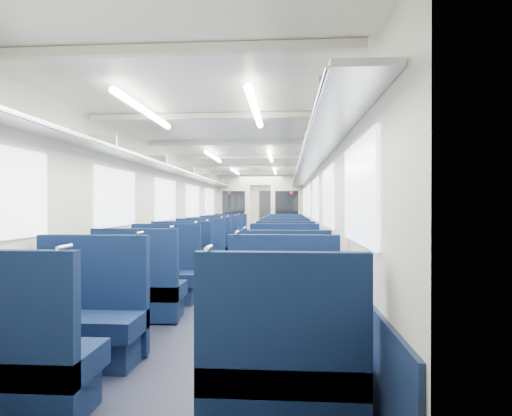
% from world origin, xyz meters
% --- Properties ---
extents(floor, '(2.80, 18.00, 0.01)m').
position_xyz_m(floor, '(0.00, 0.00, 0.00)').
color(floor, black).
rests_on(floor, ground).
extents(ceiling, '(2.80, 18.00, 0.01)m').
position_xyz_m(ceiling, '(0.00, 0.00, 2.35)').
color(ceiling, silver).
rests_on(ceiling, wall_left).
extents(wall_left, '(0.02, 18.00, 2.35)m').
position_xyz_m(wall_left, '(-1.40, 0.00, 1.18)').
color(wall_left, beige).
rests_on(wall_left, floor).
extents(dado_left, '(0.03, 17.90, 0.70)m').
position_xyz_m(dado_left, '(-1.39, 0.00, 0.35)').
color(dado_left, '#101C37').
rests_on(dado_left, floor).
extents(wall_right, '(0.02, 18.00, 2.35)m').
position_xyz_m(wall_right, '(1.40, 0.00, 1.18)').
color(wall_right, beige).
rests_on(wall_right, floor).
extents(dado_right, '(0.03, 17.90, 0.70)m').
position_xyz_m(dado_right, '(1.39, 0.00, 0.35)').
color(dado_right, '#101C37').
rests_on(dado_right, floor).
extents(wall_far, '(2.80, 0.02, 2.35)m').
position_xyz_m(wall_far, '(0.00, 9.00, 1.18)').
color(wall_far, beige).
rests_on(wall_far, floor).
extents(luggage_rack_left, '(0.36, 17.40, 0.18)m').
position_xyz_m(luggage_rack_left, '(-1.21, 0.00, 1.97)').
color(luggage_rack_left, '#B2B5BA').
rests_on(luggage_rack_left, wall_left).
extents(luggage_rack_right, '(0.36, 17.40, 0.18)m').
position_xyz_m(luggage_rack_right, '(1.21, 0.00, 1.97)').
color(luggage_rack_right, '#B2B5BA').
rests_on(luggage_rack_right, wall_right).
extents(windows, '(2.78, 15.60, 0.75)m').
position_xyz_m(windows, '(0.00, -0.46, 1.42)').
color(windows, white).
rests_on(windows, wall_left).
extents(ceiling_fittings, '(2.70, 16.06, 0.11)m').
position_xyz_m(ceiling_fittings, '(0.00, -0.26, 2.29)').
color(ceiling_fittings, beige).
rests_on(ceiling_fittings, ceiling).
extents(end_door, '(0.75, 0.06, 2.00)m').
position_xyz_m(end_door, '(0.00, 8.94, 1.00)').
color(end_door, black).
rests_on(end_door, floor).
extents(bulkhead, '(2.80, 0.10, 2.35)m').
position_xyz_m(bulkhead, '(-0.00, 3.35, 1.23)').
color(bulkhead, beige).
rests_on(bulkhead, floor).
extents(seat_0, '(0.98, 0.54, 1.09)m').
position_xyz_m(seat_0, '(-0.83, -8.17, 0.34)').
color(seat_0, '#0D1E42').
rests_on(seat_0, floor).
extents(seat_1, '(0.98, 0.54, 1.09)m').
position_xyz_m(seat_1, '(0.83, -8.16, 0.34)').
color(seat_1, '#0D1E42').
rests_on(seat_1, floor).
extents(seat_2, '(0.98, 0.54, 1.09)m').
position_xyz_m(seat_2, '(-0.83, -7.20, 0.34)').
color(seat_2, '#0D1E42').
rests_on(seat_2, floor).
extents(seat_3, '(0.98, 0.54, 1.09)m').
position_xyz_m(seat_3, '(0.83, -7.05, 0.34)').
color(seat_3, '#0D1E42').
rests_on(seat_3, floor).
extents(seat_4, '(0.98, 0.54, 1.09)m').
position_xyz_m(seat_4, '(-0.83, -5.91, 0.34)').
color(seat_4, '#0D1E42').
rests_on(seat_4, floor).
extents(seat_5, '(0.98, 0.54, 1.09)m').
position_xyz_m(seat_5, '(0.83, -6.09, 0.34)').
color(seat_5, '#0D1E42').
rests_on(seat_5, floor).
extents(seat_6, '(0.98, 0.54, 1.09)m').
position_xyz_m(seat_6, '(-0.83, -4.92, 0.34)').
color(seat_6, '#0D1E42').
rests_on(seat_6, floor).
extents(seat_7, '(0.98, 0.54, 1.09)m').
position_xyz_m(seat_7, '(0.83, -4.76, 0.34)').
color(seat_7, '#0D1E42').
rests_on(seat_7, floor).
extents(seat_8, '(0.98, 0.54, 1.09)m').
position_xyz_m(seat_8, '(-0.83, -3.79, 0.34)').
color(seat_8, '#0D1E42').
rests_on(seat_8, floor).
extents(seat_9, '(0.98, 0.54, 1.09)m').
position_xyz_m(seat_9, '(0.83, -3.61, 0.34)').
color(seat_9, '#0D1E42').
rests_on(seat_9, floor).
extents(seat_10, '(0.98, 0.54, 1.09)m').
position_xyz_m(seat_10, '(-0.83, -2.53, 0.34)').
color(seat_10, '#0D1E42').
rests_on(seat_10, floor).
extents(seat_11, '(0.98, 0.54, 1.09)m').
position_xyz_m(seat_11, '(0.83, -2.62, 0.34)').
color(seat_11, '#0D1E42').
rests_on(seat_11, floor).
extents(seat_12, '(0.98, 0.54, 1.09)m').
position_xyz_m(seat_12, '(-0.83, -1.38, 0.34)').
color(seat_12, '#0D1E42').
rests_on(seat_12, floor).
extents(seat_13, '(0.98, 0.54, 1.09)m').
position_xyz_m(seat_13, '(0.83, -1.39, 0.34)').
color(seat_13, '#0D1E42').
rests_on(seat_13, floor).
extents(seat_14, '(0.98, 0.54, 1.09)m').
position_xyz_m(seat_14, '(-0.83, -0.20, 0.34)').
color(seat_14, '#0D1E42').
rests_on(seat_14, floor).
extents(seat_15, '(0.98, 0.54, 1.09)m').
position_xyz_m(seat_15, '(0.83, -0.26, 0.34)').
color(seat_15, '#0D1E42').
rests_on(seat_15, floor).
extents(seat_16, '(0.98, 0.54, 1.09)m').
position_xyz_m(seat_16, '(-0.83, 0.87, 0.34)').
color(seat_16, '#0D1E42').
rests_on(seat_16, floor).
extents(seat_17, '(0.98, 0.54, 1.09)m').
position_xyz_m(seat_17, '(0.83, 0.91, 0.34)').
color(seat_17, '#0D1E42').
rests_on(seat_17, floor).
extents(seat_18, '(0.98, 0.54, 1.09)m').
position_xyz_m(seat_18, '(-0.83, 2.09, 0.34)').
color(seat_18, '#0D1E42').
rests_on(seat_18, floor).
extents(seat_19, '(0.98, 0.54, 1.09)m').
position_xyz_m(seat_19, '(0.83, 2.02, 0.34)').
color(seat_19, '#0D1E42').
rests_on(seat_19, floor).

